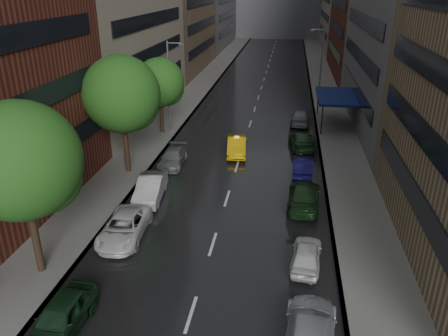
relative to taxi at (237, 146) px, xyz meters
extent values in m
cube|color=black|center=(0.39, 25.15, -0.76)|extent=(14.00, 140.00, 0.01)
cube|color=gray|center=(-8.61, 25.15, -0.69)|extent=(4.00, 140.00, 0.15)
cube|color=gray|center=(9.39, 25.15, -0.69)|extent=(4.00, 140.00, 0.15)
cube|color=#937A5B|center=(-14.61, 39.15, 10.24)|extent=(8.00, 28.00, 22.00)
cube|color=slate|center=(15.39, 11.15, 11.24)|extent=(8.00, 28.00, 24.00)
cylinder|color=#382619|center=(-8.21, -18.83, 1.81)|extent=(0.40, 0.40, 5.15)
sphere|color=#1E5116|center=(-8.21, -18.83, 5.68)|extent=(5.89, 5.89, 5.89)
cylinder|color=#382619|center=(-8.21, -5.43, 1.83)|extent=(0.40, 0.40, 5.18)
sphere|color=#1E5116|center=(-8.21, -5.43, 5.71)|extent=(5.92, 5.92, 5.92)
cylinder|color=#382619|center=(-8.21, 4.64, 1.34)|extent=(0.40, 0.40, 4.21)
sphere|color=#1E5116|center=(-8.21, 4.64, 4.50)|extent=(4.81, 4.81, 4.81)
imported|color=yellow|center=(0.00, 0.00, 0.00)|extent=(2.09, 4.77, 1.52)
imported|color=black|center=(-5.01, -22.70, 0.01)|extent=(2.00, 4.60, 1.55)
imported|color=white|center=(-5.01, -14.90, -0.05)|extent=(2.62, 5.25, 1.43)
imported|color=#BDBDBD|center=(-5.01, -9.62, 0.04)|extent=(2.15, 5.02, 1.61)
imported|color=slate|center=(-5.01, -3.32, -0.10)|extent=(1.99, 4.64, 1.33)
imported|color=#A9ACB2|center=(5.79, -22.03, 0.01)|extent=(2.61, 5.50, 1.55)
imported|color=silver|center=(5.79, -16.11, -0.10)|extent=(1.93, 4.02, 1.33)
imported|color=#173317|center=(5.79, -9.15, 0.01)|extent=(2.47, 5.47, 1.55)
imported|color=#13104B|center=(5.79, -3.66, -0.04)|extent=(1.62, 4.44, 1.45)
imported|color=#1C3F21|center=(5.79, 2.47, -0.02)|extent=(2.59, 5.31, 1.49)
imported|color=slate|center=(5.79, 10.02, 0.00)|extent=(2.47, 5.37, 1.52)
cylinder|color=gray|center=(-7.41, 5.15, 3.89)|extent=(0.18, 0.18, 9.00)
cube|color=gray|center=(-6.01, 5.15, 8.09)|extent=(0.50, 0.22, 0.16)
cylinder|color=gray|center=(8.19, 20.15, 3.89)|extent=(0.18, 0.18, 9.00)
cube|color=gray|center=(6.79, 20.15, 8.09)|extent=(0.50, 0.22, 0.16)
cube|color=navy|center=(9.39, 10.15, 2.39)|extent=(4.00, 8.00, 0.25)
cylinder|color=black|center=(7.79, 6.35, 0.89)|extent=(0.12, 0.12, 3.00)
cylinder|color=black|center=(7.79, 13.95, 0.89)|extent=(0.12, 0.12, 3.00)
camera|label=1|loc=(4.29, -36.51, 13.57)|focal=35.00mm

